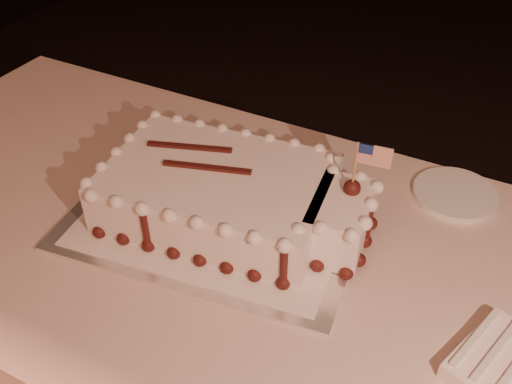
% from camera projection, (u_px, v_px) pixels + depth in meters
% --- Properties ---
extents(room_shell, '(6.10, 8.10, 2.90)m').
position_uv_depth(room_shell, '(169.00, 273.00, 0.10)').
color(room_shell, black).
rests_on(room_shell, ground).
extents(cake_board, '(0.59, 0.47, 0.01)m').
position_uv_depth(cake_board, '(219.00, 214.00, 1.09)').
color(cake_board, silver).
rests_on(cake_board, banquet_table).
extents(doily, '(0.52, 0.42, 0.00)m').
position_uv_depth(doily, '(219.00, 212.00, 1.09)').
color(doily, white).
rests_on(doily, cake_board).
extents(sheet_cake, '(0.52, 0.33, 0.20)m').
position_uv_depth(sheet_cake, '(232.00, 195.00, 1.05)').
color(sheet_cake, white).
rests_on(sheet_cake, doily).
extents(side_plate, '(0.17, 0.17, 0.01)m').
position_uv_depth(side_plate, '(455.00, 194.00, 1.13)').
color(side_plate, silver).
rests_on(side_plate, banquet_table).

